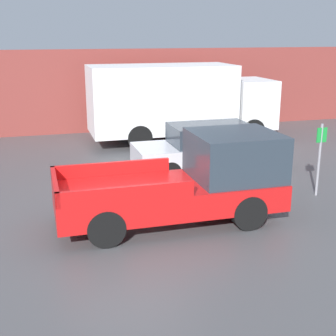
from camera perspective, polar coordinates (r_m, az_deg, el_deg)
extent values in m
plane|color=#4C4C4F|center=(10.92, -4.66, -7.28)|extent=(60.00, 60.00, 0.00)
cube|color=brown|center=(21.18, -10.84, 9.09)|extent=(28.00, 0.15, 3.65)
cube|color=red|center=(10.97, 0.12, -3.34)|extent=(5.25, 2.04, 0.61)
cube|color=#28333D|center=(11.26, 8.12, 1.55)|extent=(2.00, 1.92, 1.10)
cube|color=red|center=(11.49, -6.91, -0.09)|extent=(2.89, 0.10, 0.33)
cube|color=red|center=(9.66, -5.04, -3.20)|extent=(2.89, 0.10, 0.33)
cube|color=red|center=(10.44, -13.62, -2.11)|extent=(0.10, 2.04, 0.33)
cylinder|color=black|center=(12.37, 6.22, -2.43)|extent=(0.82, 0.26, 0.82)
cylinder|color=black|center=(10.82, 9.82, -5.35)|extent=(0.82, 0.26, 0.82)
cylinder|color=black|center=(11.59, -8.92, -3.82)|extent=(0.82, 0.26, 0.82)
cylinder|color=black|center=(9.92, -7.56, -7.29)|extent=(0.82, 0.26, 0.82)
cube|color=silver|center=(15.05, 4.61, 1.77)|extent=(4.58, 1.81, 0.65)
cube|color=#28333D|center=(14.96, 5.16, 4.16)|extent=(2.52, 1.59, 0.62)
cylinder|color=black|center=(16.37, 8.27, 1.84)|extent=(0.66, 0.22, 0.66)
cylinder|color=black|center=(14.97, 10.77, 0.36)|extent=(0.66, 0.22, 0.66)
cylinder|color=black|center=(15.45, -1.40, 1.14)|extent=(0.66, 0.22, 0.66)
cylinder|color=black|center=(13.95, 0.28, -0.51)|extent=(0.66, 0.22, 0.66)
cube|color=white|center=(20.43, 9.84, 7.83)|extent=(1.67, 2.36, 1.99)
cube|color=white|center=(19.04, -0.80, 8.47)|extent=(5.77, 2.48, 2.65)
cylinder|color=black|center=(21.46, 7.71, 5.68)|extent=(0.96, 0.30, 0.96)
cylinder|color=black|center=(19.49, 10.30, 4.51)|extent=(0.96, 0.30, 0.96)
cylinder|color=black|center=(20.06, -4.87, 5.04)|extent=(0.96, 0.30, 0.96)
cylinder|color=black|center=(17.93, -3.49, 3.73)|extent=(0.96, 0.30, 0.96)
cylinder|color=gray|center=(13.34, 17.93, 0.91)|extent=(0.07, 0.07, 2.01)
cube|color=#198C33|center=(13.16, 18.24, 3.84)|extent=(0.30, 0.02, 0.40)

